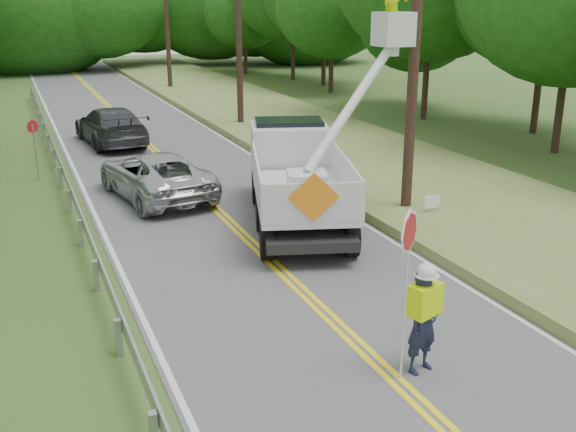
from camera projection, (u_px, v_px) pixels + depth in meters
name	position (u px, v px, depth m)	size (l,w,h in m)	color
ground	(443.00, 427.00, 9.95)	(140.00, 140.00, 0.00)	#425421
road	(196.00, 190.00, 22.22)	(7.20, 96.00, 0.03)	#515254
guardrail	(65.00, 179.00, 21.38)	(0.18, 48.00, 0.77)	#9B9EA3
utility_poles	(298.00, 21.00, 25.06)	(1.60, 43.30, 10.00)	black
tall_grass_verge	(381.00, 166.00, 24.78)	(7.00, 96.00, 0.30)	#5B7432
treeline_horizon	(73.00, 5.00, 57.65)	(58.26, 14.56, 12.68)	#13490F
flagger	(423.00, 314.00, 11.10)	(1.12, 0.63, 2.97)	#191E33
bucket_truck	(301.00, 162.00, 19.35)	(5.15, 7.46, 6.92)	black
suv_silver	(155.00, 175.00, 21.15)	(2.43, 5.27, 1.46)	#B3B8BB
suv_darkgrey	(111.00, 126.00, 28.92)	(2.23, 5.49, 1.59)	#373A3E
stop_sign_permanent	(34.00, 142.00, 22.90)	(0.39, 0.28, 2.15)	#9B9EA3
yard_sign	(432.00, 203.00, 18.95)	(0.53, 0.05, 0.77)	white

